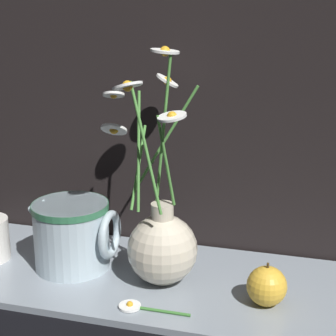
{
  "coord_description": "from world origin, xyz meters",
  "views": [
    {
      "loc": [
        0.24,
        -0.86,
        0.49
      ],
      "look_at": [
        -0.0,
        0.0,
        0.22
      ],
      "focal_mm": 60.0,
      "sensor_mm": 36.0,
      "label": 1
    }
  ],
  "objects": [
    {
      "name": "ground_plane",
      "position": [
        0.0,
        0.0,
        0.0
      ],
      "size": [
        6.0,
        6.0,
        0.0
      ],
      "primitive_type": "plane",
      "color": "black"
    },
    {
      "name": "shelf",
      "position": [
        0.0,
        0.0,
        0.01
      ],
      "size": [
        0.87,
        0.31,
        0.01
      ],
      "color": "gray",
      "rests_on": "ground_plane"
    },
    {
      "name": "ceramic_pitcher",
      "position": [
        -0.18,
        0.0,
        0.08
      ],
      "size": [
        0.16,
        0.14,
        0.14
      ],
      "color": "silver",
      "rests_on": "shelf"
    },
    {
      "name": "loose_daisy",
      "position": [
        -0.02,
        -0.11,
        0.02
      ],
      "size": [
        0.12,
        0.04,
        0.01
      ],
      "color": "#3D7A33",
      "rests_on": "shelf"
    },
    {
      "name": "orange_fruit",
      "position": [
        0.17,
        -0.04,
        0.04
      ],
      "size": [
        0.07,
        0.07,
        0.07
      ],
      "color": "gold",
      "rests_on": "shelf"
    },
    {
      "name": "vase_with_flowers",
      "position": [
        -0.01,
        -0.01,
        0.09
      ],
      "size": [
        0.17,
        0.23,
        0.4
      ],
      "color": "beige",
      "rests_on": "shelf"
    }
  ]
}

